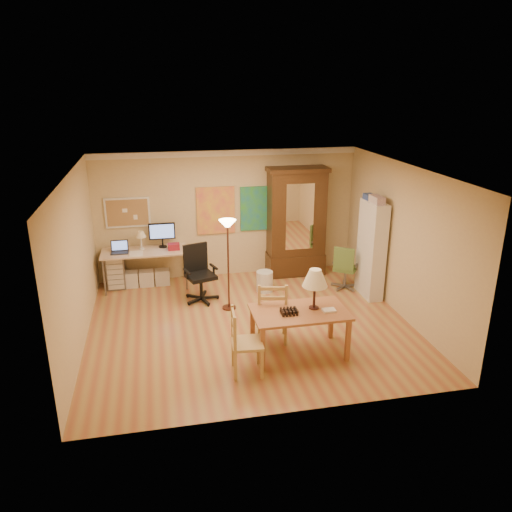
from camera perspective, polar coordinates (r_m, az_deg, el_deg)
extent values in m
plane|color=#A9603C|center=(8.80, -0.69, -7.84)|extent=(5.50, 5.50, 0.00)
cube|color=white|center=(10.34, -3.39, 11.67)|extent=(5.50, 0.08, 0.12)
cube|color=#9D7049|center=(10.48, -14.47, 4.83)|extent=(0.90, 0.04, 0.62)
cube|color=yellow|center=(10.55, -4.62, 5.20)|extent=(0.80, 0.04, 1.00)
cube|color=teal|center=(10.69, 0.19, 5.46)|extent=(0.75, 0.04, 0.95)
cube|color=#955D31|center=(7.65, 5.00, -6.40)|extent=(1.45, 0.88, 0.04)
cube|color=#955D31|center=(7.36, 0.75, -10.65)|extent=(0.07, 0.07, 0.69)
cube|color=#955D31|center=(7.72, 10.46, -9.47)|extent=(0.07, 0.07, 0.69)
cube|color=#955D31|center=(7.99, -0.41, -8.06)|extent=(0.07, 0.07, 0.69)
cube|color=#955D31|center=(8.32, 8.57, -7.11)|extent=(0.07, 0.07, 0.69)
cylinder|color=black|center=(7.75, 6.62, -5.88)|extent=(0.15, 0.15, 0.02)
cylinder|color=black|center=(7.67, 6.68, -4.64)|extent=(0.04, 0.04, 0.39)
cone|color=#F8EBC2|center=(7.55, 6.77, -2.49)|extent=(0.39, 0.39, 0.27)
cube|color=white|center=(7.69, 8.34, -6.15)|extent=(0.19, 0.15, 0.03)
cube|color=black|center=(7.52, 3.81, -6.36)|extent=(0.27, 0.21, 0.08)
cube|color=tan|center=(8.11, 1.85, -6.41)|extent=(0.57, 0.55, 0.04)
cube|color=tan|center=(8.41, 3.23, -7.40)|extent=(0.05, 0.05, 0.47)
cube|color=tan|center=(8.40, 0.35, -7.42)|extent=(0.05, 0.05, 0.47)
cube|color=tan|center=(8.06, 3.38, -8.68)|extent=(0.05, 0.05, 0.47)
cube|color=tan|center=(8.05, 0.37, -8.69)|extent=(0.05, 0.05, 0.47)
cube|color=tan|center=(7.83, 3.46, -5.22)|extent=(0.05, 0.05, 0.55)
cube|color=tan|center=(7.81, 0.38, -5.23)|extent=(0.05, 0.05, 0.55)
cube|color=tan|center=(7.79, 1.92, -4.86)|extent=(0.42, 0.12, 0.06)
cube|color=tan|center=(7.26, -1.03, -9.94)|extent=(0.47, 0.49, 0.04)
cube|color=tan|center=(7.23, 0.69, -12.32)|extent=(0.04, 0.04, 0.45)
cube|color=tan|center=(7.57, 0.25, -10.74)|extent=(0.04, 0.04, 0.45)
cube|color=tan|center=(7.20, -2.36, -12.51)|extent=(0.04, 0.04, 0.45)
cube|color=tan|center=(7.54, -2.64, -10.92)|extent=(0.04, 0.04, 0.45)
cube|color=tan|center=(6.94, -2.42, -8.95)|extent=(0.04, 0.04, 0.52)
cube|color=tan|center=(7.29, -2.71, -7.47)|extent=(0.04, 0.04, 0.52)
cube|color=tan|center=(7.09, -2.57, -7.82)|extent=(0.06, 0.40, 0.05)
cylinder|color=#47231C|center=(9.40, -3.09, -5.89)|extent=(0.26, 0.26, 0.03)
cylinder|color=#47231C|center=(9.09, -3.18, -1.27)|extent=(0.03, 0.03, 1.61)
cone|color=#FFE0A5|center=(8.83, -3.28, 3.73)|extent=(0.31, 0.31, 0.13)
cube|color=tan|center=(10.34, -12.63, 0.52)|extent=(1.71, 0.75, 0.03)
cylinder|color=slate|center=(10.22, -16.97, -2.42)|extent=(0.04, 0.04, 0.75)
cylinder|color=slate|center=(10.18, -7.97, -1.83)|extent=(0.04, 0.04, 0.75)
cylinder|color=slate|center=(10.82, -16.70, -1.18)|extent=(0.04, 0.04, 0.75)
cylinder|color=slate|center=(10.78, -8.21, -0.62)|extent=(0.04, 0.04, 0.75)
cube|color=black|center=(10.30, -15.30, 0.37)|extent=(0.34, 0.24, 0.02)
cube|color=black|center=(10.43, -15.31, 1.27)|extent=(0.34, 0.06, 0.22)
cube|color=black|center=(10.38, -10.70, 2.81)|extent=(0.53, 0.04, 0.34)
cone|color=#F8EBC2|center=(10.34, -13.05, 2.45)|extent=(0.21, 0.21, 0.13)
cube|color=white|center=(10.18, -13.54, 0.28)|extent=(0.27, 0.34, 0.01)
cube|color=maroon|center=(10.26, -9.38, 1.07)|extent=(0.24, 0.17, 0.13)
cube|color=white|center=(10.61, -14.12, -2.59)|extent=(0.30, 0.26, 0.32)
cube|color=white|center=(10.59, -12.39, -2.48)|extent=(0.30, 0.26, 0.32)
cube|color=silver|center=(10.59, -10.65, -2.36)|extent=(0.30, 0.26, 0.32)
cylinder|color=black|center=(9.66, -6.28, -3.65)|extent=(0.06, 0.06, 0.42)
cube|color=black|center=(9.57, -6.33, -2.32)|extent=(0.63, 0.61, 0.07)
cube|color=black|center=(9.66, -6.94, -0.13)|extent=(0.48, 0.19, 0.55)
cube|color=black|center=(9.42, -7.90, -1.78)|extent=(0.13, 0.31, 0.03)
cube|color=black|center=(9.62, -4.87, -1.21)|extent=(0.13, 0.31, 0.03)
cylinder|color=slate|center=(10.36, 10.13, -2.45)|extent=(0.05, 0.05, 0.35)
cube|color=#3E672E|center=(10.29, 10.20, -1.40)|extent=(0.58, 0.58, 0.06)
cube|color=#3E672E|center=(10.02, 10.00, -0.34)|extent=(0.36, 0.28, 0.46)
cube|color=slate|center=(10.20, 11.49, -0.93)|extent=(0.19, 0.24, 0.03)
cube|color=slate|center=(10.30, 9.00, -0.57)|extent=(0.19, 0.24, 0.03)
cube|color=slate|center=(10.59, -15.73, -1.58)|extent=(0.37, 0.42, 0.73)
cube|color=silver|center=(10.38, -15.79, -2.00)|extent=(0.31, 0.02, 0.63)
cube|color=#321E0D|center=(10.74, 4.59, 3.71)|extent=(1.19, 0.54, 2.26)
cube|color=#321E0D|center=(11.01, 4.47, -0.78)|extent=(1.23, 0.58, 0.45)
cube|color=white|center=(10.43, 5.04, 4.44)|extent=(0.59, 0.01, 1.40)
cube|color=#321E0D|center=(10.48, 4.77, 9.84)|extent=(1.27, 0.60, 0.09)
cube|color=white|center=(9.88, 13.06, 0.72)|extent=(0.28, 0.76, 1.89)
cube|color=#993333|center=(9.91, 12.98, -2.25)|extent=(0.17, 0.38, 0.23)
cube|color=#334C99|center=(9.85, 12.69, 4.49)|extent=(0.17, 0.26, 0.19)
cylinder|color=silver|center=(10.05, 0.99, -2.92)|extent=(0.34, 0.34, 0.42)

